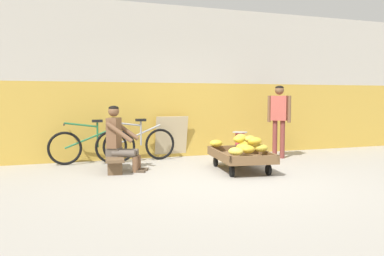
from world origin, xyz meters
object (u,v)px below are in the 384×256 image
at_px(bicycle_near_left, 92,146).
at_px(sign_board, 171,137).
at_px(shopping_bag, 258,158).
at_px(low_bench, 114,160).
at_px(weighing_scale, 240,139).
at_px(banana_cart, 241,157).
at_px(vendor_seated, 119,139).
at_px(customer_adult, 279,113).
at_px(bicycle_far_left, 136,144).
at_px(plastic_crate, 240,153).

bearing_deg(bicycle_near_left, sign_board, 9.41).
relative_size(bicycle_near_left, shopping_bag, 6.92).
xyz_separation_m(low_bench, shopping_bag, (2.74, -0.19, -0.08)).
xyz_separation_m(low_bench, bicycle_near_left, (-0.28, 0.90, 0.15)).
relative_size(weighing_scale, sign_board, 0.34).
relative_size(banana_cart, sign_board, 1.75).
bearing_deg(vendor_seated, customer_adult, 5.91).
distance_m(bicycle_far_left, shopping_bag, 2.43).
height_order(bicycle_far_left, customer_adult, customer_adult).
distance_m(bicycle_far_left, sign_board, 0.87).
bearing_deg(low_bench, customer_adult, 5.13).
bearing_deg(banana_cart, customer_adult, 36.21).
bearing_deg(vendor_seated, plastic_crate, 6.73).
bearing_deg(banana_cart, weighing_scale, 63.65).
relative_size(low_bench, bicycle_near_left, 0.68).
bearing_deg(shopping_bag, weighing_scale, 110.85).
bearing_deg(sign_board, low_bench, -140.00).
xyz_separation_m(low_bench, sign_board, (1.41, 1.18, 0.24)).
bearing_deg(bicycle_far_left, bicycle_near_left, -178.93).
distance_m(vendor_seated, weighing_scale, 2.51).
bearing_deg(bicycle_far_left, shopping_bag, -27.34).
distance_m(low_bench, sign_board, 1.86).
bearing_deg(bicycle_near_left, weighing_scale, -12.91).
bearing_deg(sign_board, weighing_scale, -38.77).
distance_m(bicycle_near_left, customer_adult, 3.88).
bearing_deg(banana_cart, bicycle_far_left, 132.05).
distance_m(weighing_scale, customer_adult, 1.07).
bearing_deg(low_bench, bicycle_near_left, 106.91).
bearing_deg(plastic_crate, banana_cart, -116.32).
bearing_deg(weighing_scale, customer_adult, 3.81).
bearing_deg(customer_adult, sign_board, 157.59).
bearing_deg(bicycle_near_left, customer_adult, -8.83).
relative_size(low_bench, plastic_crate, 3.14).
height_order(sign_board, shopping_bag, sign_board).
bearing_deg(banana_cart, vendor_seated, 160.89).
bearing_deg(bicycle_near_left, low_bench, -73.09).
relative_size(banana_cart, bicycle_near_left, 0.93).
bearing_deg(customer_adult, weighing_scale, -176.19).
bearing_deg(shopping_bag, plastic_crate, 110.80).
relative_size(low_bench, vendor_seated, 0.99).
bearing_deg(plastic_crate, customer_adult, 3.75).
bearing_deg(shopping_bag, bicycle_far_left, 152.66).
xyz_separation_m(banana_cart, sign_board, (-0.67, 1.92, 0.20)).
xyz_separation_m(banana_cart, bicycle_far_left, (-1.49, 1.66, 0.11)).
height_order(weighing_scale, sign_board, sign_board).
height_order(banana_cart, bicycle_far_left, bicycle_far_left).
xyz_separation_m(banana_cart, customer_adult, (1.44, 1.05, 0.71)).
height_order(banana_cart, bicycle_near_left, bicycle_near_left).
xyz_separation_m(bicycle_near_left, shopping_bag, (3.02, -1.10, -0.23)).
bearing_deg(vendor_seated, bicycle_far_left, 62.04).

